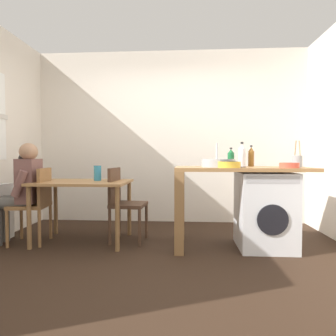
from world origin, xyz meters
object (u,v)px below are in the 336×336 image
(dining_table, at_px, (83,189))
(washing_machine, at_px, (265,210))
(bottle_clear_small, at_px, (251,157))
(vase, at_px, (98,173))
(mixing_bowl, at_px, (229,164))
(chair_opposite, at_px, (123,200))
(bottle_tall_green, at_px, (231,158))
(utensil_crock, at_px, (297,161))
(colander, at_px, (289,165))
(chair_person_seat, at_px, (36,201))
(bottle_squat_brown, at_px, (242,155))
(seated_person, at_px, (22,187))

(dining_table, relative_size, washing_machine, 1.28)
(bottle_clear_small, height_order, vase, bottle_clear_small)
(mixing_bowl, xyz_separation_m, vase, (-1.56, 0.41, -0.12))
(chair_opposite, xyz_separation_m, bottle_tall_green, (1.31, 0.02, 0.51))
(utensil_crock, height_order, vase, utensil_crock)
(bottle_clear_small, xyz_separation_m, mixing_bowl, (-0.32, -0.42, -0.08))
(colander, bearing_deg, mixing_bowl, 178.15)
(chair_person_seat, distance_m, utensil_crock, 3.09)
(bottle_tall_green, xyz_separation_m, bottle_clear_small, (0.25, 0.03, 0.01))
(bottle_squat_brown, distance_m, utensil_crock, 0.61)
(washing_machine, bearing_deg, chair_person_seat, 179.65)
(chair_opposite, bearing_deg, mixing_bowl, 78.43)
(bottle_clear_small, distance_m, colander, 0.54)
(chair_person_seat, xyz_separation_m, chair_opposite, (1.02, 0.15, 0.00))
(chair_opposite, xyz_separation_m, washing_machine, (1.67, -0.16, -0.08))
(chair_person_seat, distance_m, bottle_tall_green, 2.39)
(bottle_tall_green, xyz_separation_m, colander, (0.55, -0.40, -0.07))
(chair_opposite, height_order, bottle_squat_brown, bottle_squat_brown)
(bottle_clear_small, relative_size, vase, 1.37)
(chair_opposite, distance_m, utensil_crock, 2.09)
(washing_machine, relative_size, bottle_clear_small, 3.38)
(washing_machine, bearing_deg, bottle_clear_small, 116.92)
(bottle_squat_brown, bearing_deg, seated_person, -176.35)
(chair_opposite, bearing_deg, colander, 83.12)
(seated_person, xyz_separation_m, bottle_clear_small, (2.74, 0.22, 0.36))
(washing_machine, distance_m, bottle_squat_brown, 0.68)
(chair_person_seat, bearing_deg, mixing_bowl, -102.08)
(dining_table, relative_size, seated_person, 0.92)
(seated_person, distance_m, bottle_tall_green, 2.52)
(washing_machine, bearing_deg, vase, 174.04)
(chair_person_seat, relative_size, seated_person, 0.75)
(bottle_tall_green, relative_size, vase, 1.22)
(chair_person_seat, xyz_separation_m, washing_machine, (2.69, -0.02, -0.08))
(washing_machine, distance_m, bottle_clear_small, 0.65)
(dining_table, bearing_deg, bottle_squat_brown, 1.71)
(chair_person_seat, height_order, chair_opposite, same)
(seated_person, relative_size, utensil_crock, 4.01)
(chair_person_seat, height_order, bottle_tall_green, bottle_tall_green)
(bottle_tall_green, distance_m, mixing_bowl, 0.39)
(bottle_tall_green, bearing_deg, washing_machine, -27.32)
(vase, bearing_deg, seated_person, -166.21)
(bottle_tall_green, distance_m, bottle_squat_brown, 0.13)
(bottle_squat_brown, height_order, vase, bottle_squat_brown)
(washing_machine, xyz_separation_m, vase, (-1.99, 0.21, 0.40))
(dining_table, height_order, vase, vase)
(washing_machine, height_order, vase, vase)
(chair_person_seat, height_order, bottle_squat_brown, bottle_squat_brown)
(washing_machine, bearing_deg, seated_person, -179.96)
(mixing_bowl, bearing_deg, dining_table, 169.87)
(chair_person_seat, distance_m, vase, 0.79)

